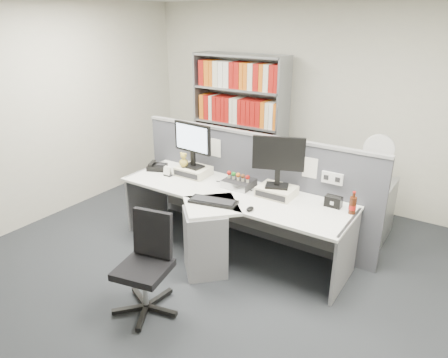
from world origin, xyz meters
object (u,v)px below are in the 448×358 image
Objects in this scene: keyboard at (213,201)px; speaker at (333,202)px; monitor_left at (192,141)px; filing_cabinet at (370,209)px; monitor_right at (278,158)px; shelving_unit at (240,126)px; mouse at (250,209)px; desk_fan at (378,153)px; desk_phone at (157,167)px; office_chair at (147,261)px; desk_calendar at (168,172)px; desk at (221,221)px; desktop_pc at (239,183)px; cola_bottle at (353,205)px.

speaker is at bearing 29.19° from keyboard.
monitor_left is 2.25m from filing_cabinet.
shelving_unit reaches higher than monitor_right.
speaker is at bearing -35.79° from shelving_unit.
monitor_right is at bearing 83.52° from mouse.
desk_fan is (0.75, 1.02, -0.09)m from monitor_right.
desk_phone is 0.14× the size of shelving_unit.
keyboard is 3.18× the size of speaker.
desk_calendar is at bearing 122.87° from office_chair.
desk is 8.25× the size of desktop_pc.
filing_cabinet is (1.21, 1.53, -0.39)m from keyboard.
monitor_left is at bearing -179.49° from cola_bottle.
desk_calendar is at bearing -150.06° from filing_cabinet.
monitor_left is 0.98× the size of monitor_right.
cola_bottle is at bearing 1.20° from monitor_right.
monitor_left is at bearing 149.56° from desk.
cola_bottle reaches higher than desktop_pc.
mouse is at bearing -48.28° from desktop_pc.
speaker is (1.69, 0.07, -0.36)m from monitor_left.
monitor_left is 2.31× the size of cola_bottle.
monitor_right reaches higher than speaker.
mouse is 0.36× the size of desk_phone.
mouse is 0.11× the size of office_chair.
filing_cabinet is (2.09, 1.20, -0.42)m from desk_calendar.
filing_cabinet is at bearing 80.32° from speaker.
desk_calendar is (-0.88, -0.18, 0.01)m from desktop_pc.
desk is at bearing 168.30° from mouse.
monitor_right is at bearing 1.26° from desktop_pc.
monitor_left is 3.25× the size of speaker.
shelving_unit reaches higher than desktop_pc.
cola_bottle is (1.25, 0.53, 0.07)m from keyboard.
desk_fan reaches higher than cola_bottle.
shelving_unit is 3.02m from office_chair.
mouse is 1.72m from desk_fan.
speaker is (0.59, 0.07, -0.37)m from monitor_right.
mouse is at bearing -11.70° from desk.
shelving_unit is at bearing 167.93° from desk_fan.
desktop_pc is 1.14m from desk_phone.
desk_phone is at bearing -154.63° from desk_fan.
desk_fan is (1.21, 1.03, 0.29)m from desktop_pc.
cola_bottle is 2.59m from shelving_unit.
keyboard is at bearing -20.17° from desk_phone.
keyboard is at bearing -65.73° from shelving_unit.
mouse is 0.05× the size of shelving_unit.
desk is at bearing -14.02° from desk_phone.
monitor_left reaches higher than desk_fan.
desk_calendar is at bearing -172.45° from speaker.
monitor_right is (1.10, 0.00, 0.01)m from monitor_left.
desk_phone is (-1.14, 0.42, 0.02)m from keyboard.
desk_calendar is at bearing 167.80° from mouse.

